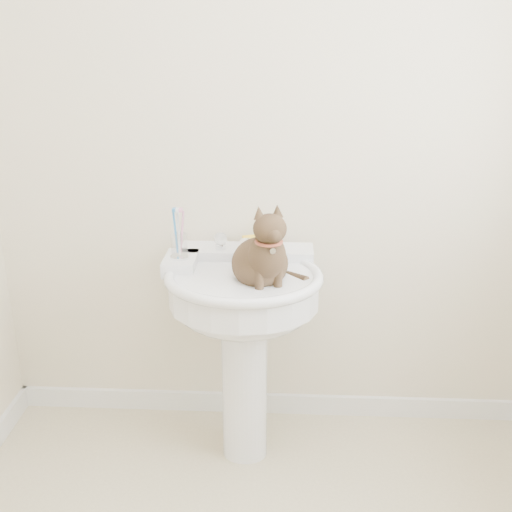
# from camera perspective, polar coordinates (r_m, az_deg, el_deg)

# --- Properties ---
(wall_back) EXTENTS (2.20, 0.00, 2.50)m
(wall_back) POSITION_cam_1_polar(r_m,az_deg,el_deg) (2.45, 1.36, 11.41)
(wall_back) COLOR beige
(wall_back) RESTS_ON ground
(baseboard_back) EXTENTS (2.20, 0.02, 0.09)m
(baseboard_back) POSITION_cam_1_polar(r_m,az_deg,el_deg) (2.89, 1.15, -12.94)
(baseboard_back) COLOR white
(baseboard_back) RESTS_ON floor
(pedestal_sink) EXTENTS (0.59, 0.57, 0.81)m
(pedestal_sink) POSITION_cam_1_polar(r_m,az_deg,el_deg) (2.36, -1.13, -4.73)
(pedestal_sink) COLOR white
(pedestal_sink) RESTS_ON floor
(faucet) EXTENTS (0.28, 0.12, 0.14)m
(faucet) POSITION_cam_1_polar(r_m,az_deg,el_deg) (2.41, -0.86, 1.33)
(faucet) COLOR silver
(faucet) RESTS_ON pedestal_sink
(soap_bar) EXTENTS (0.10, 0.08, 0.03)m
(soap_bar) POSITION_cam_1_polar(r_m,az_deg,el_deg) (2.49, -0.06, 1.40)
(soap_bar) COLOR yellow
(soap_bar) RESTS_ON pedestal_sink
(toothbrush_cup) EXTENTS (0.07, 0.07, 0.18)m
(toothbrush_cup) POSITION_cam_1_polar(r_m,az_deg,el_deg) (2.36, -6.83, 0.97)
(toothbrush_cup) COLOR silver
(toothbrush_cup) RESTS_ON pedestal_sink
(cat) EXTENTS (0.22, 0.28, 0.40)m
(cat) POSITION_cam_1_polar(r_m,az_deg,el_deg) (2.23, 0.52, -0.20)
(cat) COLOR #4C361F
(cat) RESTS_ON pedestal_sink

